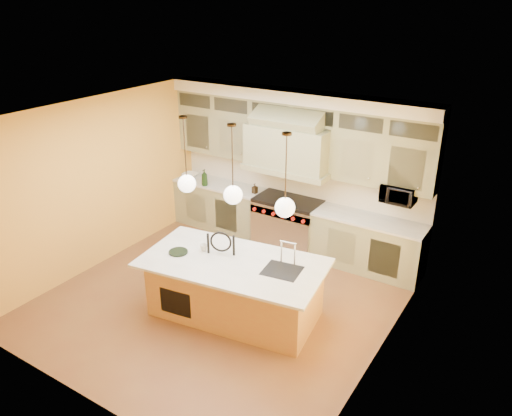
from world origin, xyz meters
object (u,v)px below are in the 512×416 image
Objects in this scene: range at (288,223)px; microwave at (399,194)px; kitchen_island at (235,287)px; counter_stool at (219,270)px.

microwave is (1.95, 0.11, 0.96)m from range.
microwave reaches higher than kitchen_island.
range is 2.43m from counter_stool.
range is 2.34m from kitchen_island.
counter_stool reaches higher than range.
kitchen_island is at bearing -122.59° from microwave.
kitchen_island is (0.41, -2.31, -0.01)m from range.
counter_stool is at bearing -85.36° from range.
microwave reaches higher than counter_stool.
range is at bearing 91.92° from kitchen_island.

